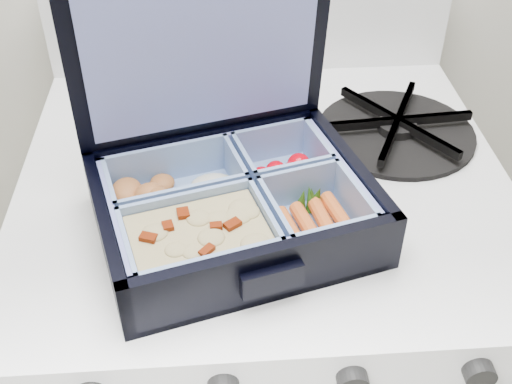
{
  "coord_description": "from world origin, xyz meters",
  "views": [
    {
      "loc": [
        -0.32,
        1.14,
        1.22
      ],
      "look_at": [
        -0.28,
        1.62,
        0.83
      ],
      "focal_mm": 45.0,
      "sensor_mm": 36.0,
      "label": 1
    }
  ],
  "objects_px": {
    "bento_box": "(234,207)",
    "burner_grate": "(397,125)",
    "fork": "(243,136)",
    "stove": "(261,375)"
  },
  "relations": [
    {
      "from": "burner_grate",
      "to": "fork",
      "type": "relative_size",
      "value": 1.0
    },
    {
      "from": "bento_box",
      "to": "burner_grate",
      "type": "bearing_deg",
      "value": 22.52
    },
    {
      "from": "bento_box",
      "to": "fork",
      "type": "height_order",
      "value": "bento_box"
    },
    {
      "from": "bento_box",
      "to": "stove",
      "type": "bearing_deg",
      "value": 56.38
    },
    {
      "from": "fork",
      "to": "burner_grate",
      "type": "bearing_deg",
      "value": 39.14
    },
    {
      "from": "bento_box",
      "to": "burner_grate",
      "type": "distance_m",
      "value": 0.25
    },
    {
      "from": "bento_box",
      "to": "burner_grate",
      "type": "relative_size",
      "value": 1.37
    },
    {
      "from": "bento_box",
      "to": "fork",
      "type": "distance_m",
      "value": 0.16
    },
    {
      "from": "bento_box",
      "to": "fork",
      "type": "bearing_deg",
      "value": 68.49
    },
    {
      "from": "stove",
      "to": "burner_grate",
      "type": "height_order",
      "value": "burner_grate"
    }
  ]
}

